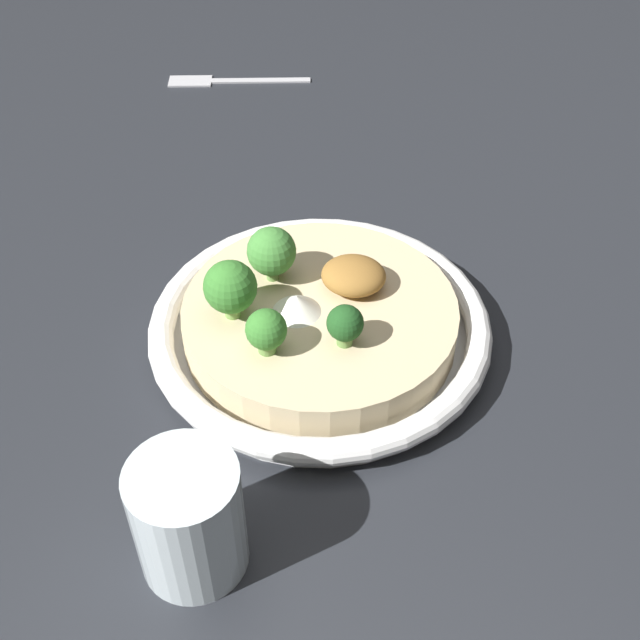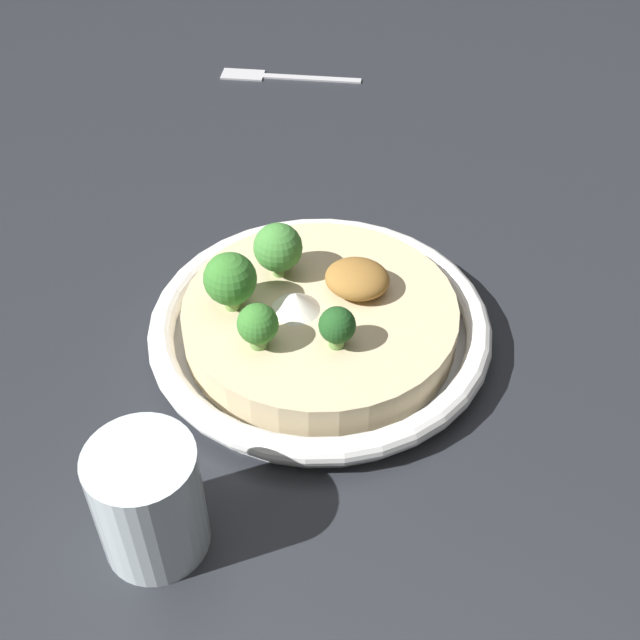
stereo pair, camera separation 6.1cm
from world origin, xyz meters
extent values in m
plane|color=#23262B|center=(0.00, 0.00, 0.00)|extent=(6.00, 6.00, 0.00)
cylinder|color=white|center=(0.00, 0.00, 0.00)|extent=(0.24, 0.24, 0.01)
torus|color=white|center=(0.00, 0.00, 0.02)|extent=(0.26, 0.26, 0.02)
cylinder|color=#CCB78E|center=(0.00, 0.00, 0.02)|extent=(0.21, 0.21, 0.03)
cone|color=white|center=(0.02, 0.01, 0.05)|extent=(0.04, 0.04, 0.02)
ellipsoid|color=olive|center=(-0.02, -0.02, 0.05)|extent=(0.05, 0.04, 0.02)
cylinder|color=#668E47|center=(-0.02, 0.04, 0.05)|extent=(0.01, 0.01, 0.01)
sphere|color=#1E4C1E|center=(-0.02, 0.04, 0.06)|extent=(0.03, 0.03, 0.03)
cylinder|color=#668E47|center=(0.03, 0.05, 0.05)|extent=(0.02, 0.02, 0.01)
sphere|color=#387A2D|center=(0.03, 0.05, 0.06)|extent=(0.03, 0.03, 0.03)
cylinder|color=#759E4C|center=(0.06, 0.02, 0.05)|extent=(0.01, 0.01, 0.02)
sphere|color=#387A2D|center=(0.06, 0.02, 0.07)|extent=(0.04, 0.04, 0.04)
cylinder|color=#668E47|center=(0.04, -0.03, 0.05)|extent=(0.01, 0.01, 0.02)
sphere|color=#428438|center=(0.04, -0.03, 0.06)|extent=(0.04, 0.04, 0.04)
cylinder|color=silver|center=(0.05, 0.19, 0.04)|extent=(0.07, 0.07, 0.08)
cube|color=#B7B7BC|center=(0.13, -0.42, 0.00)|extent=(0.12, 0.03, 0.00)
cube|color=#B7B7BC|center=(0.21, -0.41, 0.00)|extent=(0.05, 0.03, 0.00)
camera|label=1|loc=(-0.06, 0.44, 0.44)|focal=45.00mm
camera|label=2|loc=(-0.12, 0.43, 0.44)|focal=45.00mm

